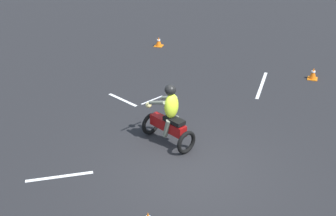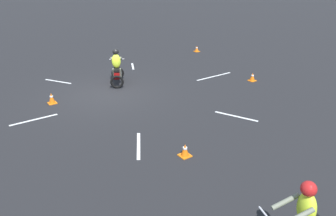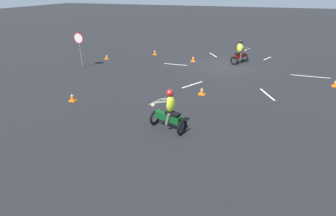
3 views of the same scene
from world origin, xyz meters
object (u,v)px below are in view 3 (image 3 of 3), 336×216
(traffic_cone_mid_center, at_px, (202,91))
(traffic_cone_far_left, at_px, (107,57))
(traffic_cone_mid_left, at_px, (193,59))
(traffic_cone_far_right, at_px, (335,83))
(motorcycle_rider_foreground, at_px, (240,53))
(traffic_cone_near_right, at_px, (72,97))
(stop_sign, at_px, (79,43))
(traffic_cone_near_left, at_px, (155,52))
(motorcycle_rider_background, at_px, (169,112))

(traffic_cone_mid_center, bearing_deg, traffic_cone_far_left, -29.51)
(traffic_cone_mid_left, relative_size, traffic_cone_far_right, 1.10)
(motorcycle_rider_foreground, distance_m, traffic_cone_far_left, 9.81)
(motorcycle_rider_foreground, xyz_separation_m, traffic_cone_far_right, (-5.44, 3.24, -0.53))
(traffic_cone_near_right, height_order, traffic_cone_mid_center, traffic_cone_near_right)
(traffic_cone_mid_left, xyz_separation_m, traffic_cone_far_left, (6.37, 1.40, -0.05))
(traffic_cone_near_right, bearing_deg, traffic_cone_mid_left, -112.73)
(traffic_cone_near_right, height_order, traffic_cone_far_right, traffic_cone_near_right)
(stop_sign, xyz_separation_m, traffic_cone_mid_center, (-8.74, 2.25, -1.45))
(traffic_cone_far_left, bearing_deg, motorcycle_rider_foreground, -167.99)
(traffic_cone_near_left, xyz_separation_m, traffic_cone_mid_left, (-3.43, 1.09, 0.02))
(stop_sign, distance_m, traffic_cone_far_right, 15.55)
(traffic_cone_far_right, bearing_deg, traffic_cone_mid_left, -16.76)
(motorcycle_rider_foreground, bearing_deg, traffic_cone_mid_center, -72.33)
(motorcycle_rider_background, relative_size, traffic_cone_near_right, 4.09)
(traffic_cone_near_left, bearing_deg, motorcycle_rider_background, 113.92)
(motorcycle_rider_background, height_order, traffic_cone_mid_center, motorcycle_rider_background)
(traffic_cone_far_left, bearing_deg, traffic_cone_mid_center, 150.49)
(motorcycle_rider_foreground, bearing_deg, traffic_cone_near_left, -155.77)
(motorcycle_rider_foreground, relative_size, traffic_cone_near_right, 4.09)
(motorcycle_rider_foreground, relative_size, motorcycle_rider_background, 1.00)
(stop_sign, xyz_separation_m, traffic_cone_mid_left, (-6.78, -3.87, -1.42))
(motorcycle_rider_background, height_order, traffic_cone_far_left, motorcycle_rider_background)
(stop_sign, height_order, traffic_cone_near_right, stop_sign)
(traffic_cone_near_left, height_order, traffic_cone_mid_left, traffic_cone_mid_left)
(traffic_cone_near_left, height_order, traffic_cone_near_right, traffic_cone_near_left)
(traffic_cone_near_left, relative_size, traffic_cone_far_left, 1.20)
(motorcycle_rider_background, bearing_deg, traffic_cone_near_left, 42.82)
(traffic_cone_far_left, bearing_deg, traffic_cone_near_right, 109.23)
(motorcycle_rider_background, height_order, stop_sign, stop_sign)
(traffic_cone_near_left, relative_size, traffic_cone_mid_center, 1.06)
(motorcycle_rider_background, relative_size, traffic_cone_mid_center, 4.32)
(traffic_cone_near_right, distance_m, traffic_cone_far_left, 7.99)
(stop_sign, height_order, traffic_cone_far_right, stop_sign)
(motorcycle_rider_background, distance_m, traffic_cone_mid_center, 4.02)
(traffic_cone_near_right, height_order, traffic_cone_far_left, traffic_cone_near_right)
(motorcycle_rider_background, xyz_separation_m, traffic_cone_mid_center, (-0.44, -3.96, -0.54))
(motorcycle_rider_background, distance_m, traffic_cone_far_right, 10.34)
(traffic_cone_far_right, bearing_deg, motorcycle_rider_foreground, -30.79)
(traffic_cone_near_left, bearing_deg, traffic_cone_far_left, 40.20)
(stop_sign, bearing_deg, motorcycle_rider_background, 143.23)
(traffic_cone_near_right, relative_size, traffic_cone_mid_left, 0.92)
(motorcycle_rider_background, height_order, traffic_cone_mid_left, motorcycle_rider_background)
(motorcycle_rider_foreground, bearing_deg, traffic_cone_near_right, -97.85)
(traffic_cone_mid_left, bearing_deg, traffic_cone_mid_center, 107.76)
(stop_sign, bearing_deg, traffic_cone_mid_center, 165.59)
(traffic_cone_near_left, distance_m, traffic_cone_mid_left, 3.60)
(stop_sign, relative_size, traffic_cone_near_right, 5.67)
(traffic_cone_mid_center, height_order, traffic_cone_far_right, traffic_cone_far_right)
(traffic_cone_near_left, relative_size, traffic_cone_mid_left, 0.93)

